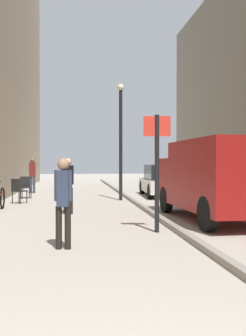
{
  "coord_description": "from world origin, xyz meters",
  "views": [
    {
      "loc": [
        -0.67,
        -1.25,
        1.54
      ],
      "look_at": [
        1.2,
        13.79,
        1.33
      ],
      "focal_mm": 41.43,
      "sensor_mm": 36.0,
      "label": 1
    }
  ],
  "objects_px": {
    "delivery_van": "(216,177)",
    "street_sign_post": "(157,163)",
    "pedestrian_main_foreground": "(63,197)",
    "cafe_chair_by_doorway": "(25,186)",
    "pedestrian_far_crossing": "(32,173)",
    "parked_car": "(164,181)",
    "lamp_post": "(121,134)",
    "cafe_chair_near_window": "(18,189)",
    "pedestrian_mid_block": "(68,182)"
  },
  "relations": [
    {
      "from": "delivery_van",
      "to": "lamp_post",
      "type": "relative_size",
      "value": 1.06
    },
    {
      "from": "pedestrian_main_foreground",
      "to": "pedestrian_far_crossing",
      "type": "relative_size",
      "value": 0.91
    },
    {
      "from": "pedestrian_far_crossing",
      "to": "street_sign_post",
      "type": "xyz_separation_m",
      "value": [
        3.94,
        -11.55,
        0.51
      ]
    },
    {
      "from": "cafe_chair_near_window",
      "to": "cafe_chair_by_doorway",
      "type": "height_order",
      "value": "same"
    },
    {
      "from": "pedestrian_far_crossing",
      "to": "cafe_chair_near_window",
      "type": "height_order",
      "value": "pedestrian_far_crossing"
    },
    {
      "from": "pedestrian_mid_block",
      "to": "cafe_chair_by_doorway",
      "type": "xyz_separation_m",
      "value": [
        -1.92,
        5.41,
        -0.42
      ]
    },
    {
      "from": "lamp_post",
      "to": "pedestrian_main_foreground",
      "type": "bearing_deg",
      "value": -103.29
    },
    {
      "from": "lamp_post",
      "to": "cafe_chair_by_doorway",
      "type": "bearing_deg",
      "value": 160.74
    },
    {
      "from": "pedestrian_far_crossing",
      "to": "cafe_chair_by_doorway",
      "type": "relative_size",
      "value": 1.9
    },
    {
      "from": "delivery_van",
      "to": "cafe_chair_by_doorway",
      "type": "bearing_deg",
      "value": 127.41
    },
    {
      "from": "delivery_van",
      "to": "parked_car",
      "type": "distance_m",
      "value": 7.53
    },
    {
      "from": "pedestrian_mid_block",
      "to": "lamp_post",
      "type": "height_order",
      "value": "lamp_post"
    },
    {
      "from": "pedestrian_mid_block",
      "to": "pedestrian_far_crossing",
      "type": "distance_m",
      "value": 8.46
    },
    {
      "from": "lamp_post",
      "to": "delivery_van",
      "type": "bearing_deg",
      "value": -71.84
    },
    {
      "from": "parked_car",
      "to": "pedestrian_main_foreground",
      "type": "bearing_deg",
      "value": -109.21
    },
    {
      "from": "pedestrian_far_crossing",
      "to": "cafe_chair_by_doorway",
      "type": "distance_m",
      "value": 2.86
    },
    {
      "from": "street_sign_post",
      "to": "cafe_chair_near_window",
      "type": "bearing_deg",
      "value": -51.06
    },
    {
      "from": "delivery_van",
      "to": "parked_car",
      "type": "relative_size",
      "value": 1.17
    },
    {
      "from": "pedestrian_mid_block",
      "to": "lamp_post",
      "type": "distance_m",
      "value": 4.85
    },
    {
      "from": "lamp_post",
      "to": "cafe_chair_near_window",
      "type": "bearing_deg",
      "value": -168.38
    },
    {
      "from": "pedestrian_main_foreground",
      "to": "delivery_van",
      "type": "xyz_separation_m",
      "value": [
        3.96,
        3.02,
        0.22
      ]
    },
    {
      "from": "pedestrian_mid_block",
      "to": "pedestrian_far_crossing",
      "type": "relative_size",
      "value": 0.94
    },
    {
      "from": "delivery_van",
      "to": "cafe_chair_by_doorway",
      "type": "height_order",
      "value": "delivery_van"
    },
    {
      "from": "pedestrian_mid_block",
      "to": "parked_car",
      "type": "xyz_separation_m",
      "value": [
        4.27,
        5.78,
        -0.26
      ]
    },
    {
      "from": "cafe_chair_near_window",
      "to": "lamp_post",
      "type": "bearing_deg",
      "value": 43.77
    },
    {
      "from": "pedestrian_main_foreground",
      "to": "cafe_chair_near_window",
      "type": "relative_size",
      "value": 1.72
    },
    {
      "from": "delivery_van",
      "to": "street_sign_post",
      "type": "distance_m",
      "value": 2.55
    },
    {
      "from": "pedestrian_far_crossing",
      "to": "delivery_van",
      "type": "distance_m",
      "value": 11.57
    },
    {
      "from": "pedestrian_main_foreground",
      "to": "cafe_chair_near_window",
      "type": "height_order",
      "value": "pedestrian_main_foreground"
    },
    {
      "from": "street_sign_post",
      "to": "lamp_post",
      "type": "distance_m",
      "value": 7.43
    },
    {
      "from": "delivery_van",
      "to": "pedestrian_mid_block",
      "type": "bearing_deg",
      "value": 154.35
    },
    {
      "from": "pedestrian_mid_block",
      "to": "street_sign_post",
      "type": "relative_size",
      "value": 0.65
    },
    {
      "from": "pedestrian_main_foreground",
      "to": "delivery_van",
      "type": "distance_m",
      "value": 4.98
    },
    {
      "from": "delivery_van",
      "to": "street_sign_post",
      "type": "height_order",
      "value": "street_sign_post"
    },
    {
      "from": "lamp_post",
      "to": "cafe_chair_near_window",
      "type": "xyz_separation_m",
      "value": [
        -3.99,
        -0.82,
        -2.18
      ]
    },
    {
      "from": "cafe_chair_by_doorway",
      "to": "lamp_post",
      "type": "bearing_deg",
      "value": 143.94
    },
    {
      "from": "street_sign_post",
      "to": "cafe_chair_by_doorway",
      "type": "relative_size",
      "value": 2.77
    },
    {
      "from": "pedestrian_main_foreground",
      "to": "pedestrian_far_crossing",
      "type": "bearing_deg",
      "value": 108.15
    },
    {
      "from": "lamp_post",
      "to": "cafe_chair_by_doorway",
      "type": "xyz_separation_m",
      "value": [
        -3.99,
        1.39,
        -2.18
      ]
    },
    {
      "from": "lamp_post",
      "to": "cafe_chair_near_window",
      "type": "relative_size",
      "value": 5.06
    },
    {
      "from": "delivery_van",
      "to": "pedestrian_main_foreground",
      "type": "bearing_deg",
      "value": -144.65
    },
    {
      "from": "pedestrian_main_foreground",
      "to": "lamp_post",
      "type": "height_order",
      "value": "lamp_post"
    },
    {
      "from": "pedestrian_main_foreground",
      "to": "cafe_chair_by_doorway",
      "type": "bearing_deg",
      "value": 110.39
    },
    {
      "from": "pedestrian_far_crossing",
      "to": "cafe_chair_by_doorway",
      "type": "xyz_separation_m",
      "value": [
        0.01,
        -2.82,
        -0.49
      ]
    },
    {
      "from": "pedestrian_main_foreground",
      "to": "pedestrian_mid_block",
      "type": "xyz_separation_m",
      "value": [
        0.0,
        4.75,
        0.03
      ]
    },
    {
      "from": "pedestrian_far_crossing",
      "to": "delivery_van",
      "type": "xyz_separation_m",
      "value": [
        5.88,
        -9.96,
        0.12
      ]
    },
    {
      "from": "pedestrian_far_crossing",
      "to": "delivery_van",
      "type": "bearing_deg",
      "value": -40.83
    },
    {
      "from": "pedestrian_mid_block",
      "to": "delivery_van",
      "type": "bearing_deg",
      "value": -17.74
    },
    {
      "from": "pedestrian_mid_block",
      "to": "pedestrian_far_crossing",
      "type": "height_order",
      "value": "pedestrian_far_crossing"
    },
    {
      "from": "parked_car",
      "to": "pedestrian_far_crossing",
      "type": "bearing_deg",
      "value": 161.33
    }
  ]
}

